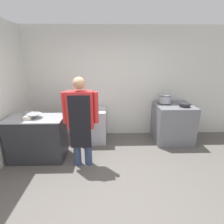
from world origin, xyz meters
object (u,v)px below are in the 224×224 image
Objects in this scene: stove at (173,123)px; mixing_bowl at (34,116)px; person_cook at (81,118)px; stock_pot at (165,98)px; fridge_unit at (93,125)px; saute_pan at (185,105)px; plastic_tub at (28,118)px.

mixing_bowl is (-2.98, -0.73, 0.46)m from stove.
person_cook reaches higher than stock_pot.
stove is 3.30× the size of stock_pot.
fridge_unit is at bearing 83.79° from person_cook.
saute_pan is (2.23, 0.84, 0.00)m from person_cook.
stock_pot reaches higher than stove.
saute_pan is (3.25, 0.68, 0.05)m from plastic_tub.
stove reaches higher than fridge_unit.
plastic_tub is at bearing 170.93° from person_cook.
person_cook reaches higher than stove.
stove is 7.04× the size of plastic_tub.
fridge_unit is 2.90× the size of mixing_bowl.
person_cook is 7.09× the size of saute_pan.
fridge_unit is 1.20m from person_cook.
saute_pan reaches higher than mixing_bowl.
fridge_unit is 1.87m from stock_pot.
person_cook is 6.11× the size of mixing_bowl.
person_cook reaches higher than plastic_tub.
stove is at bearing -35.42° from stock_pot.
fridge_unit is at bearing -178.09° from stock_pot.
fridge_unit is at bearing 38.25° from mixing_bowl.
fridge_unit is at bearing 174.18° from saute_pan.
mixing_bowl is at bearing -169.25° from saute_pan.
mixing_bowl is 0.97× the size of stock_pot.
fridge_unit is 1.53m from plastic_tub.
stock_pot is (1.87, 1.11, 0.09)m from person_cook.
fridge_unit is at bearing 38.35° from plastic_tub.
saute_pan is at bearing -36.75° from stock_pot.
stove is 3.92× the size of saute_pan.
stock_pot is 1.19× the size of saute_pan.
person_cook is at bearing -96.21° from fridge_unit.
saute_pan reaches higher than fridge_unit.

